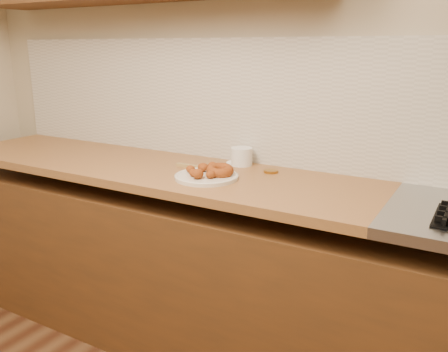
% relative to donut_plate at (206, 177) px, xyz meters
% --- Properties ---
extents(wall_back, '(4.00, 0.02, 2.70)m').
position_rel_donut_plate_xyz_m(wall_back, '(0.25, 0.38, 0.44)').
color(wall_back, '#BCAC91').
rests_on(wall_back, ground).
extents(base_cabinet, '(3.60, 0.60, 0.77)m').
position_rel_donut_plate_xyz_m(base_cabinet, '(0.25, 0.07, -0.52)').
color(base_cabinet, '#552F14').
rests_on(base_cabinet, floor).
extents(butcher_block, '(2.30, 0.62, 0.04)m').
position_rel_donut_plate_xyz_m(butcher_block, '(-0.40, 0.07, -0.03)').
color(butcher_block, olive).
rests_on(butcher_block, base_cabinet).
extents(backsplash, '(3.60, 0.02, 0.60)m').
position_rel_donut_plate_xyz_m(backsplash, '(0.25, 0.37, 0.29)').
color(backsplash, beige).
rests_on(backsplash, wall_back).
extents(donut_plate, '(0.28, 0.28, 0.02)m').
position_rel_donut_plate_xyz_m(donut_plate, '(0.00, 0.00, 0.00)').
color(donut_plate, beige).
rests_on(donut_plate, butcher_block).
extents(ring_donut, '(0.17, 0.17, 0.05)m').
position_rel_donut_plate_xyz_m(ring_donut, '(0.05, 0.03, 0.03)').
color(ring_donut, '#843B0E').
rests_on(ring_donut, donut_plate).
extents(fried_dough_chunks, '(0.18, 0.19, 0.05)m').
position_rel_donut_plate_xyz_m(fried_dough_chunks, '(-0.02, -0.00, 0.03)').
color(fried_dough_chunks, '#843B0E').
rests_on(fried_dough_chunks, donut_plate).
extents(plastic_tub, '(0.12, 0.12, 0.09)m').
position_rel_donut_plate_xyz_m(plastic_tub, '(0.02, 0.29, 0.04)').
color(plastic_tub, white).
rests_on(plastic_tub, butcher_block).
extents(tub_lid, '(0.13, 0.13, 0.01)m').
position_rel_donut_plate_xyz_m(tub_lid, '(-0.01, 0.31, -0.00)').
color(tub_lid, white).
rests_on(tub_lid, butcher_block).
extents(brass_jar_lid, '(0.08, 0.08, 0.01)m').
position_rel_donut_plate_xyz_m(brass_jar_lid, '(0.20, 0.24, -0.00)').
color(brass_jar_lid, olive).
rests_on(brass_jar_lid, butcher_block).
extents(wooden_utensil, '(0.18, 0.03, 0.01)m').
position_rel_donut_plate_xyz_m(wooden_utensil, '(-0.16, 0.13, -0.00)').
color(wooden_utensil, olive).
rests_on(wooden_utensil, butcher_block).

